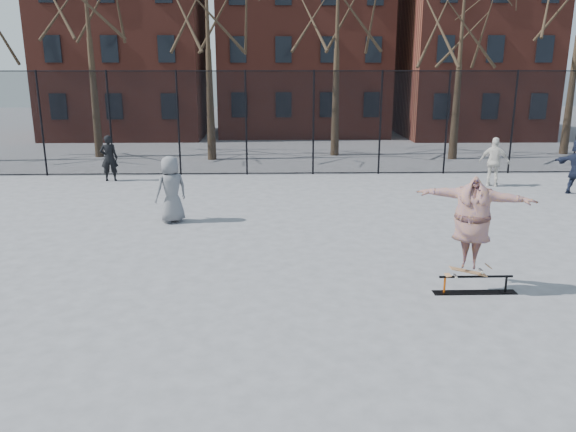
{
  "coord_description": "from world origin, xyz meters",
  "views": [
    {
      "loc": [
        -0.39,
        -8.81,
        4.17
      ],
      "look_at": [
        -0.1,
        1.5,
        1.39
      ],
      "focal_mm": 35.0,
      "sensor_mm": 36.0,
      "label": 1
    }
  ],
  "objects_px": {
    "skate_rail": "(475,286)",
    "bystander_black": "(109,158)",
    "skateboard": "(468,273)",
    "skater": "(472,227)",
    "bystander_white": "(494,162)",
    "bystander_grey": "(171,189)"
  },
  "relations": [
    {
      "from": "skate_rail",
      "to": "bystander_black",
      "type": "bearing_deg",
      "value": 132.01
    },
    {
      "from": "skateboard",
      "to": "bystander_black",
      "type": "distance_m",
      "value": 14.62
    },
    {
      "from": "skateboard",
      "to": "skater",
      "type": "bearing_deg",
      "value": 0.0
    },
    {
      "from": "skateboard",
      "to": "skater",
      "type": "relative_size",
      "value": 0.36
    },
    {
      "from": "bystander_black",
      "to": "bystander_white",
      "type": "xyz_separation_m",
      "value": [
        13.87,
        -1.33,
        0.02
      ]
    },
    {
      "from": "bystander_grey",
      "to": "skateboard",
      "type": "bearing_deg",
      "value": 106.81
    },
    {
      "from": "skater",
      "to": "bystander_grey",
      "type": "relative_size",
      "value": 1.17
    },
    {
      "from": "skate_rail",
      "to": "bystander_black",
      "type": "distance_m",
      "value": 14.74
    },
    {
      "from": "bystander_grey",
      "to": "bystander_white",
      "type": "height_order",
      "value": "bystander_grey"
    },
    {
      "from": "skate_rail",
      "to": "bystander_grey",
      "type": "relative_size",
      "value": 0.87
    },
    {
      "from": "bystander_white",
      "to": "skate_rail",
      "type": "bearing_deg",
      "value": 93.54
    },
    {
      "from": "skate_rail",
      "to": "skater",
      "type": "relative_size",
      "value": 0.74
    },
    {
      "from": "bystander_black",
      "to": "bystander_white",
      "type": "height_order",
      "value": "bystander_white"
    },
    {
      "from": "skate_rail",
      "to": "bystander_grey",
      "type": "distance_m",
      "value": 8.4
    },
    {
      "from": "skate_rail",
      "to": "skater",
      "type": "bearing_deg",
      "value": 180.0
    },
    {
      "from": "skate_rail",
      "to": "skater",
      "type": "distance_m",
      "value": 1.18
    },
    {
      "from": "bystander_black",
      "to": "skate_rail",
      "type": "bearing_deg",
      "value": 123.08
    },
    {
      "from": "bystander_white",
      "to": "bystander_black",
      "type": "bearing_deg",
      "value": 20.76
    },
    {
      "from": "bystander_grey",
      "to": "skate_rail",
      "type": "bearing_deg",
      "value": 107.5
    },
    {
      "from": "skater",
      "to": "bystander_white",
      "type": "relative_size",
      "value": 1.23
    },
    {
      "from": "bystander_white",
      "to": "bystander_grey",
      "type": "bearing_deg",
      "value": 48.99
    },
    {
      "from": "skater",
      "to": "bystander_black",
      "type": "bearing_deg",
      "value": 155.4
    }
  ]
}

